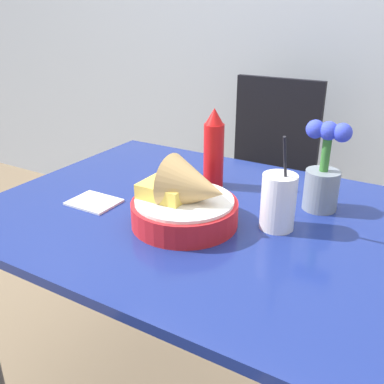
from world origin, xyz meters
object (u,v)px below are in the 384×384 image
ketchup_bottle (214,149)px  drink_cup (278,203)px  flower_vase (323,174)px  chair_far_window (267,166)px  food_basket (188,202)px

ketchup_bottle → drink_cup: bearing=-31.5°
ketchup_bottle → flower_vase: flower_vase is taller
chair_far_window → ketchup_bottle: 0.76m
chair_far_window → flower_vase: bearing=-59.9°
chair_far_window → flower_vase: flower_vase is taller
chair_far_window → food_basket: (0.15, -0.96, 0.23)m
ketchup_bottle → flower_vase: (0.32, 0.00, -0.01)m
chair_far_window → flower_vase: 0.85m
chair_far_window → ketchup_bottle: (0.09, -0.70, 0.28)m
food_basket → drink_cup: drink_cup is taller
ketchup_bottle → drink_cup: drink_cup is taller
food_basket → ketchup_bottle: bearing=104.2°
drink_cup → food_basket: bearing=-153.5°
food_basket → flower_vase: bearing=45.3°
drink_cup → flower_vase: bearing=69.3°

